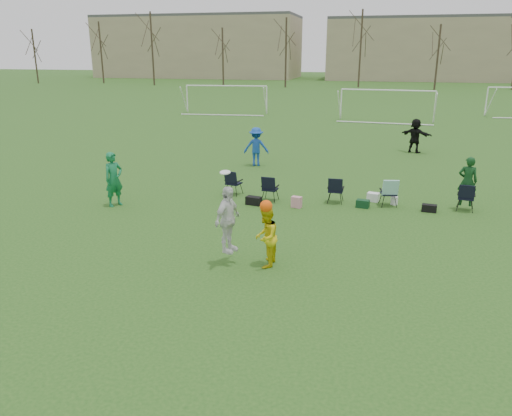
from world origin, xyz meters
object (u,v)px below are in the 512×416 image
(fielder_black, at_px, (415,136))
(goal_left, at_px, (226,91))
(center_contest, at_px, (247,228))
(fielder_green_near, at_px, (114,179))
(fielder_blue, at_px, (256,147))
(goal_mid, at_px, (387,96))

(fielder_black, xyz_separation_m, goal_left, (-15.46, 15.27, 0.99))
(fielder_black, distance_m, center_contest, 17.65)
(fielder_green_near, relative_size, fielder_blue, 1.05)
(fielder_green_near, xyz_separation_m, fielder_black, (11.06, 12.93, -0.05))
(center_contest, xyz_separation_m, goal_left, (-10.36, 32.17, 0.90))
(goal_left, bearing_deg, fielder_blue, -74.28)
(fielder_green_near, bearing_deg, fielder_black, -12.84)
(fielder_green_near, relative_size, fielder_black, 1.05)
(fielder_black, bearing_deg, fielder_green_near, 77.75)
(center_contest, distance_m, goal_mid, 30.40)
(fielder_green_near, height_order, fielder_black, fielder_green_near)
(goal_mid, bearing_deg, fielder_black, -79.73)
(goal_mid, bearing_deg, goal_left, 175.87)
(fielder_black, bearing_deg, goal_left, -16.37)
(goal_left, distance_m, goal_mid, 14.14)
(goal_left, bearing_deg, goal_mid, -13.13)
(fielder_green_near, distance_m, fielder_black, 17.01)
(goal_left, relative_size, goal_mid, 1.00)
(goal_mid, bearing_deg, fielder_green_near, -106.12)
(center_contest, bearing_deg, fielder_blue, 102.54)
(fielder_green_near, distance_m, goal_left, 28.56)
(goal_left, bearing_deg, fielder_green_near, -86.13)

